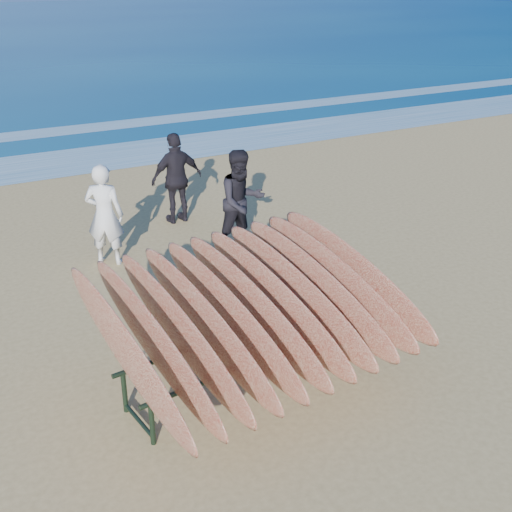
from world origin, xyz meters
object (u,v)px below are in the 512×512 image
object	(u,v)px
person_white	(105,215)
person_dark_a	(242,202)
person_dark_b	(177,178)
surfboard_rack	(253,308)

from	to	relation	value
person_white	person_dark_a	distance (m)	2.25
person_white	person_dark_a	xyz separation A→B (m)	(2.17, -0.60, 0.04)
person_dark_a	person_white	bearing A→B (deg)	162.26
person_dark_b	surfboard_rack	bearing A→B (deg)	74.04
surfboard_rack	person_dark_b	bearing A→B (deg)	70.17
person_white	person_dark_b	distance (m)	2.13
surfboard_rack	person_dark_a	distance (m)	3.84
surfboard_rack	person_white	distance (m)	4.10
person_white	person_dark_a	world-z (taller)	person_dark_a
person_white	person_dark_a	bearing A→B (deg)	-162.26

